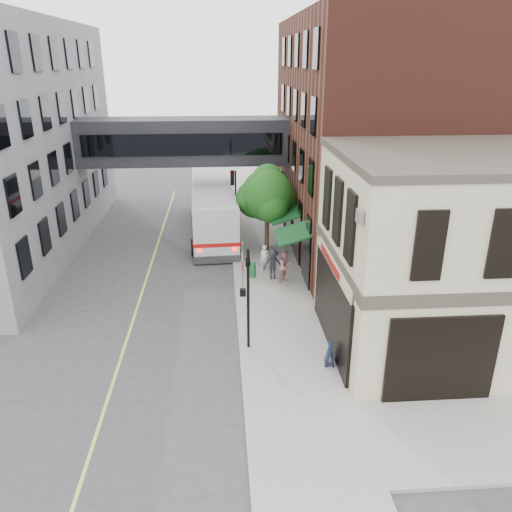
{
  "coord_description": "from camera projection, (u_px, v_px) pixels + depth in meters",
  "views": [
    {
      "loc": [
        -0.61,
        -16.54,
        11.74
      ],
      "look_at": [
        0.94,
        4.96,
        3.17
      ],
      "focal_mm": 35.0,
      "sensor_mm": 36.0,
      "label": 1
    }
  ],
  "objects": [
    {
      "name": "brick_building",
      "position": [
        386.0,
        138.0,
        31.7
      ],
      "size": [
        13.76,
        18.0,
        14.0
      ],
      "color": "#4B2017",
      "rests_on": "ground"
    },
    {
      "name": "sidewalk_main",
      "position": [
        262.0,
        249.0,
        32.79
      ],
      "size": [
        4.0,
        60.0,
        0.15
      ],
      "primitive_type": "cube",
      "color": "gray",
      "rests_on": "ground"
    },
    {
      "name": "street_tree",
      "position": [
        267.0,
        195.0,
        30.67
      ],
      "size": [
        3.8,
        3.2,
        5.6
      ],
      "color": "#382619",
      "rests_on": "sidewalk_main"
    },
    {
      "name": "ground",
      "position": [
        241.0,
        377.0,
        19.71
      ],
      "size": [
        120.0,
        120.0,
        0.0
      ],
      "primitive_type": "plane",
      "color": "#38383A",
      "rests_on": "ground"
    },
    {
      "name": "bus",
      "position": [
        213.0,
        206.0,
        35.6
      ],
      "size": [
        3.58,
        13.01,
        3.47
      ],
      "color": "silver",
      "rests_on": "ground"
    },
    {
      "name": "street_sign_pole",
      "position": [
        243.0,
        264.0,
        25.51
      ],
      "size": [
        0.08,
        0.75,
        3.0
      ],
      "color": "gray",
      "rests_on": "sidewalk_main"
    },
    {
      "name": "traffic_signal_far",
      "position": [
        234.0,
        189.0,
        34.25
      ],
      "size": [
        0.53,
        0.28,
        4.5
      ],
      "color": "black",
      "rests_on": "sidewalk_main"
    },
    {
      "name": "pedestrian_c",
      "position": [
        273.0,
        264.0,
        27.84
      ],
      "size": [
        1.14,
        0.67,
        1.74
      ],
      "primitive_type": "imported",
      "rotation": [
        0.0,
        0.0,
        0.02
      ],
      "color": "black",
      "rests_on": "sidewalk_main"
    },
    {
      "name": "corner_building",
      "position": [
        455.0,
        254.0,
        20.61
      ],
      "size": [
        10.19,
        8.12,
        8.45
      ],
      "color": "#BAB28E",
      "rests_on": "ground"
    },
    {
      "name": "newspaper_box",
      "position": [
        251.0,
        270.0,
        28.26
      ],
      "size": [
        0.52,
        0.48,
        0.85
      ],
      "primitive_type": "cube",
      "rotation": [
        0.0,
        0.0,
        -0.29
      ],
      "color": "#155C29",
      "rests_on": "sidewalk_main"
    },
    {
      "name": "pedestrian_b",
      "position": [
        285.0,
        267.0,
        27.49
      ],
      "size": [
        1.1,
        1.05,
        1.79
      ],
      "primitive_type": "imported",
      "rotation": [
        0.0,
        0.0,
        0.6
      ],
      "color": "#C78086",
      "rests_on": "sidewalk_main"
    },
    {
      "name": "skyway_bridge",
      "position": [
        184.0,
        141.0,
        33.79
      ],
      "size": [
        14.0,
        3.18,
        3.0
      ],
      "color": "black",
      "rests_on": "ground"
    },
    {
      "name": "sandwich_board",
      "position": [
        330.0,
        354.0,
        20.13
      ],
      "size": [
        0.42,
        0.57,
        0.94
      ],
      "primitive_type": "cube",
      "rotation": [
        0.0,
        0.0,
        -0.17
      ],
      "color": "black",
      "rests_on": "sidewalk_main"
    },
    {
      "name": "traffic_signal_near",
      "position": [
        247.0,
        287.0,
        20.49
      ],
      "size": [
        0.44,
        0.22,
        4.6
      ],
      "color": "black",
      "rests_on": "sidewalk_main"
    },
    {
      "name": "pedestrian_a",
      "position": [
        265.0,
        258.0,
        29.05
      ],
      "size": [
        0.57,
        0.38,
        1.52
      ],
      "primitive_type": "imported",
      "rotation": [
        0.0,
        0.0,
        0.03
      ],
      "color": "white",
      "rests_on": "sidewalk_main"
    },
    {
      "name": "lane_marking",
      "position": [
        147.0,
        278.0,
        28.65
      ],
      "size": [
        0.12,
        40.0,
        0.01
      ],
      "primitive_type": "cube",
      "color": "#D8CC4C",
      "rests_on": "ground"
    }
  ]
}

